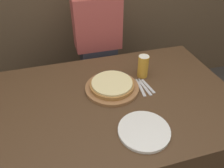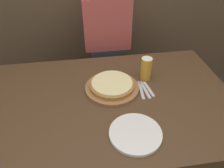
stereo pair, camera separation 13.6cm
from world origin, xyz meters
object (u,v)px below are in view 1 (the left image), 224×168
at_px(pizza_on_board, 112,86).
at_px(beer_glass, 143,65).
at_px(spoon, 148,86).
at_px(dinner_knife, 144,87).
at_px(dinner_plate, 144,131).
at_px(diner_person, 98,52).
at_px(fork, 141,87).

distance_m(pizza_on_board, beer_glass, 0.26).
xyz_separation_m(pizza_on_board, spoon, (0.23, -0.04, -0.02)).
distance_m(pizza_on_board, dinner_knife, 0.21).
distance_m(beer_glass, dinner_plate, 0.50).
relative_size(dinner_plate, diner_person, 0.20).
bearing_deg(dinner_plate, dinner_knife, 66.96).
relative_size(pizza_on_board, spoon, 2.20).
bearing_deg(dinner_knife, fork, 180.00).
bearing_deg(dinner_knife, pizza_on_board, 169.28).
bearing_deg(pizza_on_board, fork, -12.17).
relative_size(spoon, diner_person, 0.11).
relative_size(dinner_knife, spoon, 1.17).
xyz_separation_m(fork, dinner_knife, (0.02, 0.00, 0.00)).
bearing_deg(fork, diner_person, 100.96).
relative_size(beer_glass, dinner_plate, 0.57).
bearing_deg(diner_person, pizza_on_board, -94.77).
xyz_separation_m(pizza_on_board, beer_glass, (0.24, 0.08, 0.06)).
distance_m(beer_glass, diner_person, 0.59).
bearing_deg(spoon, pizza_on_board, 170.42).
relative_size(beer_glass, spoon, 0.99).
bearing_deg(fork, pizza_on_board, 167.83).
distance_m(beer_glass, fork, 0.16).
bearing_deg(pizza_on_board, dinner_knife, -10.72).
distance_m(pizza_on_board, spoon, 0.23).
bearing_deg(pizza_on_board, spoon, -9.58).
height_order(pizza_on_board, fork, pizza_on_board).
bearing_deg(spoon, dinner_plate, -116.51).
height_order(dinner_knife, spoon, same).
bearing_deg(dinner_plate, beer_glass, 68.77).
height_order(fork, spoon, same).
bearing_deg(diner_person, spoon, -74.92).
distance_m(pizza_on_board, dinner_plate, 0.38).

